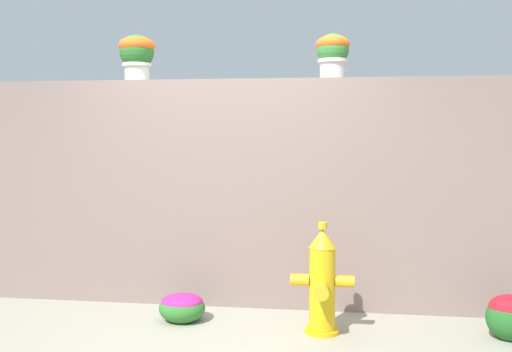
{
  "coord_description": "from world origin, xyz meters",
  "views": [
    {
      "loc": [
        0.98,
        -4.27,
        1.6
      ],
      "look_at": [
        0.26,
        0.85,
        1.2
      ],
      "focal_mm": 41.48,
      "sensor_mm": 36.0,
      "label": 1
    }
  ],
  "objects": [
    {
      "name": "potted_plant_1",
      "position": [
        -0.87,
        1.02,
        2.31
      ],
      "size": [
        0.33,
        0.33,
        0.42
      ],
      "color": "silver",
      "rests_on": "stone_wall"
    },
    {
      "name": "stone_wall",
      "position": [
        0.0,
        1.05,
        1.03
      ],
      "size": [
        6.25,
        0.32,
        2.05
      ],
      "primitive_type": "cube",
      "color": "gray",
      "rests_on": "ground"
    },
    {
      "name": "potted_plant_2",
      "position": [
        0.91,
        1.02,
        2.28
      ],
      "size": [
        0.3,
        0.3,
        0.39
      ],
      "color": "silver",
      "rests_on": "stone_wall"
    },
    {
      "name": "fire_hydrant",
      "position": [
        0.86,
        0.32,
        0.4
      ],
      "size": [
        0.5,
        0.4,
        0.88
      ],
      "color": "gold",
      "rests_on": "ground"
    },
    {
      "name": "flower_bush_right",
      "position": [
        2.31,
        0.4,
        0.19
      ],
      "size": [
        0.38,
        0.35,
        0.36
      ],
      "color": "#236427",
      "rests_on": "ground"
    },
    {
      "name": "flower_bush_left",
      "position": [
        -0.31,
        0.45,
        0.13
      ],
      "size": [
        0.39,
        0.35,
        0.24
      ],
      "color": "#32772D",
      "rests_on": "ground"
    },
    {
      "name": "ground_plane",
      "position": [
        0.0,
        0.0,
        0.0
      ],
      "size": [
        24.0,
        24.0,
        0.0
      ],
      "primitive_type": "plane",
      "color": "#9D9986"
    }
  ]
}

